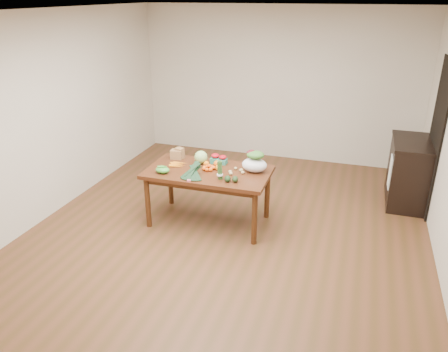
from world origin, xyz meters
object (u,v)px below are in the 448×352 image
(salad_bag, at_px, (254,162))
(mandarin_cluster, at_px, (209,167))
(cabbage, at_px, (201,157))
(kale_bunch, at_px, (192,172))
(dining_table, at_px, (209,196))
(cabinet, at_px, (408,172))
(asparagus_bundle, at_px, (220,170))
(paper_bag, at_px, (177,153))

(salad_bag, bearing_deg, mandarin_cluster, -168.60)
(cabbage, height_order, kale_bunch, cabbage)
(dining_table, relative_size, kale_bunch, 3.98)
(cabinet, bearing_deg, mandarin_cluster, -150.31)
(mandarin_cluster, bearing_deg, dining_table, -95.99)
(asparagus_bundle, bearing_deg, dining_table, 135.22)
(mandarin_cluster, bearing_deg, cabinet, 29.69)
(cabbage, height_order, salad_bag, salad_bag)
(mandarin_cluster, distance_m, kale_bunch, 0.35)
(paper_bag, height_order, asparagus_bundle, asparagus_bundle)
(mandarin_cluster, xyz_separation_m, salad_bag, (0.57, 0.12, 0.09))
(cabbage, distance_m, salad_bag, 0.76)
(dining_table, height_order, kale_bunch, kale_bunch)
(paper_bag, height_order, salad_bag, salad_bag)
(cabinet, bearing_deg, dining_table, -149.82)
(paper_bag, xyz_separation_m, kale_bunch, (0.45, -0.57, 0.00))
(dining_table, height_order, cabbage, cabbage)
(dining_table, xyz_separation_m, salad_bag, (0.58, 0.15, 0.50))
(mandarin_cluster, bearing_deg, salad_bag, 11.40)
(dining_table, xyz_separation_m, kale_bunch, (-0.11, -0.30, 0.45))
(paper_bag, relative_size, salad_bag, 0.66)
(kale_bunch, relative_size, asparagus_bundle, 1.60)
(paper_bag, bearing_deg, dining_table, -26.04)
(dining_table, relative_size, paper_bag, 7.39)
(cabbage, bearing_deg, mandarin_cluster, -44.22)
(asparagus_bundle, bearing_deg, mandarin_cluster, 131.22)
(cabinet, bearing_deg, paper_bag, -158.78)
(dining_table, distance_m, asparagus_bundle, 0.60)
(asparagus_bundle, bearing_deg, paper_bag, 147.25)
(paper_bag, xyz_separation_m, asparagus_bundle, (0.80, -0.51, 0.05))
(cabbage, xyz_separation_m, kale_bunch, (0.07, -0.51, -0.01))
(cabinet, bearing_deg, salad_bag, -145.88)
(cabinet, xyz_separation_m, asparagus_bundle, (-2.31, -1.71, 0.40))
(asparagus_bundle, bearing_deg, cabbage, 132.98)
(dining_table, height_order, cabinet, cabinet)
(asparagus_bundle, bearing_deg, kale_bunch, -169.32)
(cabinet, distance_m, mandarin_cluster, 2.94)
(cabinet, height_order, mandarin_cluster, cabinet)
(cabbage, bearing_deg, cabinet, 25.05)
(dining_table, bearing_deg, mandarin_cluster, 83.68)
(cabinet, relative_size, salad_bag, 3.14)
(cabinet, height_order, cabbage, cabinet)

